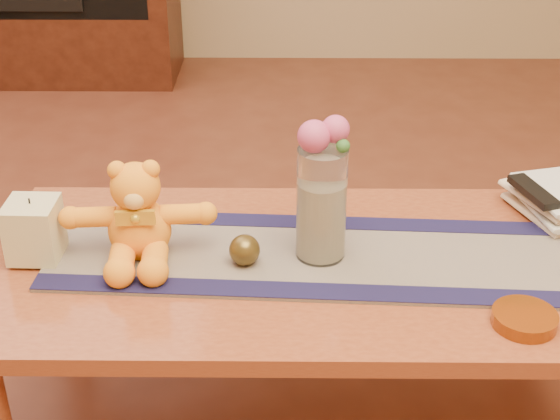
{
  "coord_description": "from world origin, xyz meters",
  "views": [
    {
      "loc": [
        -0.04,
        -1.54,
        1.44
      ],
      "look_at": [
        -0.05,
        0.0,
        0.58
      ],
      "focal_mm": 52.17,
      "sensor_mm": 36.0,
      "label": 1
    }
  ],
  "objects_px": {
    "amber_dish": "(524,319)",
    "book_bottom": "(526,217)",
    "pillar_candle": "(34,230)",
    "glass_vase": "(321,204)",
    "teddy_bear": "(138,210)",
    "bronze_ball": "(245,250)",
    "tv_remote": "(533,191)"
  },
  "relations": [
    {
      "from": "glass_vase",
      "to": "book_bottom",
      "type": "bearing_deg",
      "value": 18.71
    },
    {
      "from": "glass_vase",
      "to": "bronze_ball",
      "type": "height_order",
      "value": "glass_vase"
    },
    {
      "from": "bronze_ball",
      "to": "book_bottom",
      "type": "distance_m",
      "value": 0.71
    },
    {
      "from": "amber_dish",
      "to": "book_bottom",
      "type": "bearing_deg",
      "value": 75.14
    },
    {
      "from": "teddy_bear",
      "to": "tv_remote",
      "type": "distance_m",
      "value": 0.93
    },
    {
      "from": "pillar_candle",
      "to": "book_bottom",
      "type": "xyz_separation_m",
      "value": [
        1.15,
        0.18,
        -0.06
      ]
    },
    {
      "from": "pillar_candle",
      "to": "amber_dish",
      "type": "distance_m",
      "value": 1.06
    },
    {
      "from": "pillar_candle",
      "to": "glass_vase",
      "type": "distance_m",
      "value": 0.64
    },
    {
      "from": "amber_dish",
      "to": "tv_remote",
      "type": "bearing_deg",
      "value": 74.42
    },
    {
      "from": "tv_remote",
      "to": "teddy_bear",
      "type": "bearing_deg",
      "value": 172.04
    },
    {
      "from": "glass_vase",
      "to": "pillar_candle",
      "type": "bearing_deg",
      "value": -179.21
    },
    {
      "from": "tv_remote",
      "to": "amber_dish",
      "type": "distance_m",
      "value": 0.43
    },
    {
      "from": "teddy_bear",
      "to": "amber_dish",
      "type": "distance_m",
      "value": 0.85
    },
    {
      "from": "pillar_candle",
      "to": "book_bottom",
      "type": "height_order",
      "value": "pillar_candle"
    },
    {
      "from": "bronze_ball",
      "to": "book_bottom",
      "type": "height_order",
      "value": "bronze_ball"
    },
    {
      "from": "bronze_ball",
      "to": "tv_remote",
      "type": "height_order",
      "value": "tv_remote"
    },
    {
      "from": "bronze_ball",
      "to": "amber_dish",
      "type": "relative_size",
      "value": 0.53
    },
    {
      "from": "book_bottom",
      "to": "tv_remote",
      "type": "relative_size",
      "value": 1.39
    },
    {
      "from": "tv_remote",
      "to": "amber_dish",
      "type": "bearing_deg",
      "value": -123.3
    },
    {
      "from": "bronze_ball",
      "to": "amber_dish",
      "type": "xyz_separation_m",
      "value": [
        0.57,
        -0.21,
        -0.03
      ]
    },
    {
      "from": "pillar_candle",
      "to": "bronze_ball",
      "type": "xyz_separation_m",
      "value": [
        0.47,
        -0.03,
        -0.03
      ]
    },
    {
      "from": "teddy_bear",
      "to": "book_bottom",
      "type": "height_order",
      "value": "teddy_bear"
    },
    {
      "from": "teddy_bear",
      "to": "pillar_candle",
      "type": "height_order",
      "value": "teddy_bear"
    },
    {
      "from": "teddy_bear",
      "to": "pillar_candle",
      "type": "xyz_separation_m",
      "value": [
        -0.23,
        -0.01,
        -0.04
      ]
    },
    {
      "from": "glass_vase",
      "to": "book_bottom",
      "type": "distance_m",
      "value": 0.55
    },
    {
      "from": "bronze_ball",
      "to": "amber_dish",
      "type": "distance_m",
      "value": 0.6
    },
    {
      "from": "teddy_bear",
      "to": "bronze_ball",
      "type": "bearing_deg",
      "value": -14.92
    },
    {
      "from": "glass_vase",
      "to": "amber_dish",
      "type": "xyz_separation_m",
      "value": [
        0.4,
        -0.25,
        -0.12
      ]
    },
    {
      "from": "bronze_ball",
      "to": "amber_dish",
      "type": "bearing_deg",
      "value": -20.14
    },
    {
      "from": "amber_dish",
      "to": "pillar_candle",
      "type": "bearing_deg",
      "value": 167.08
    },
    {
      "from": "teddy_bear",
      "to": "bronze_ball",
      "type": "xyz_separation_m",
      "value": [
        0.24,
        -0.04,
        -0.07
      ]
    },
    {
      "from": "teddy_bear",
      "to": "tv_remote",
      "type": "xyz_separation_m",
      "value": [
        0.92,
        0.16,
        -0.03
      ]
    }
  ]
}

